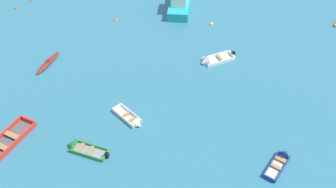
{
  "coord_description": "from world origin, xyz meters",
  "views": [
    {
      "loc": [
        4.84,
        0.06,
        21.28
      ],
      "look_at": [
        0.0,
        22.43,
        0.15
      ],
      "focal_mm": 42.4,
      "sensor_mm": 36.0,
      "label": 1
    }
  ],
  "objects_px": {
    "rowboat_white_back_row_right": "(210,61)",
    "mooring_buoy_outer_edge": "(116,21)",
    "kayak_maroon_near_right": "(48,63)",
    "rowboat_deep_blue_far_right": "(281,159)",
    "mooring_buoy_central": "(16,8)",
    "rowboat_green_midfield_left": "(79,147)",
    "mooring_buoy_trailing": "(211,24)",
    "rowboat_white_back_row_left": "(133,121)",
    "mooring_buoy_between_boats_right": "(31,0)"
  },
  "relations": [
    {
      "from": "rowboat_deep_blue_far_right",
      "to": "mooring_buoy_central",
      "type": "height_order",
      "value": "rowboat_deep_blue_far_right"
    },
    {
      "from": "rowboat_white_back_row_right",
      "to": "mooring_buoy_between_boats_right",
      "type": "height_order",
      "value": "rowboat_white_back_row_right"
    },
    {
      "from": "rowboat_white_back_row_right",
      "to": "rowboat_white_back_row_left",
      "type": "height_order",
      "value": "rowboat_white_back_row_right"
    },
    {
      "from": "kayak_maroon_near_right",
      "to": "rowboat_white_back_row_right",
      "type": "distance_m",
      "value": 14.02
    },
    {
      "from": "rowboat_white_back_row_right",
      "to": "mooring_buoy_between_boats_right",
      "type": "xyz_separation_m",
      "value": [
        -20.11,
        6.59,
        -0.14
      ]
    },
    {
      "from": "rowboat_green_midfield_left",
      "to": "mooring_buoy_central",
      "type": "height_order",
      "value": "rowboat_green_midfield_left"
    },
    {
      "from": "rowboat_white_back_row_right",
      "to": "rowboat_green_midfield_left",
      "type": "relative_size",
      "value": 0.97
    },
    {
      "from": "rowboat_white_back_row_left",
      "to": "rowboat_deep_blue_far_right",
      "type": "bearing_deg",
      "value": -6.86
    },
    {
      "from": "kayak_maroon_near_right",
      "to": "rowboat_white_back_row_right",
      "type": "xyz_separation_m",
      "value": [
        13.65,
        3.19,
        -0.01
      ]
    },
    {
      "from": "rowboat_white_back_row_left",
      "to": "mooring_buoy_trailing",
      "type": "bearing_deg",
      "value": 74.86
    },
    {
      "from": "mooring_buoy_between_boats_right",
      "to": "rowboat_deep_blue_far_right",
      "type": "bearing_deg",
      "value": -31.66
    },
    {
      "from": "rowboat_white_back_row_right",
      "to": "mooring_buoy_outer_edge",
      "type": "bearing_deg",
      "value": 155.23
    },
    {
      "from": "rowboat_green_midfield_left",
      "to": "rowboat_white_back_row_left",
      "type": "distance_m",
      "value": 4.36
    },
    {
      "from": "mooring_buoy_central",
      "to": "mooring_buoy_outer_edge",
      "type": "height_order",
      "value": "mooring_buoy_central"
    },
    {
      "from": "mooring_buoy_trailing",
      "to": "rowboat_green_midfield_left",
      "type": "bearing_deg",
      "value": -111.28
    },
    {
      "from": "kayak_maroon_near_right",
      "to": "mooring_buoy_trailing",
      "type": "relative_size",
      "value": 8.98
    },
    {
      "from": "rowboat_white_back_row_right",
      "to": "rowboat_white_back_row_left",
      "type": "xyz_separation_m",
      "value": [
        -4.59,
        -8.27,
        -0.0
      ]
    },
    {
      "from": "kayak_maroon_near_right",
      "to": "mooring_buoy_trailing",
      "type": "xyz_separation_m",
      "value": [
        12.93,
        9.23,
        -0.15
      ]
    },
    {
      "from": "mooring_buoy_central",
      "to": "mooring_buoy_trailing",
      "type": "relative_size",
      "value": 0.91
    },
    {
      "from": "rowboat_deep_blue_far_right",
      "to": "rowboat_white_back_row_right",
      "type": "bearing_deg",
      "value": 122.41
    },
    {
      "from": "mooring_buoy_central",
      "to": "mooring_buoy_between_boats_right",
      "type": "relative_size",
      "value": 0.89
    },
    {
      "from": "mooring_buoy_central",
      "to": "mooring_buoy_trailing",
      "type": "bearing_deg",
      "value": 3.61
    },
    {
      "from": "rowboat_white_back_row_right",
      "to": "rowboat_deep_blue_far_right",
      "type": "height_order",
      "value": "rowboat_white_back_row_right"
    },
    {
      "from": "mooring_buoy_trailing",
      "to": "rowboat_white_back_row_right",
      "type": "bearing_deg",
      "value": -83.17
    },
    {
      "from": "rowboat_white_back_row_left",
      "to": "mooring_buoy_outer_edge",
      "type": "height_order",
      "value": "rowboat_white_back_row_left"
    },
    {
      "from": "mooring_buoy_central",
      "to": "rowboat_white_back_row_right",
      "type": "bearing_deg",
      "value": -12.85
    },
    {
      "from": "mooring_buoy_central",
      "to": "mooring_buoy_between_boats_right",
      "type": "distance_m",
      "value": 1.98
    },
    {
      "from": "rowboat_white_back_row_left",
      "to": "rowboat_white_back_row_right",
      "type": "bearing_deg",
      "value": 60.96
    },
    {
      "from": "kayak_maroon_near_right",
      "to": "mooring_buoy_between_boats_right",
      "type": "xyz_separation_m",
      "value": [
        -6.46,
        9.78,
        -0.15
      ]
    },
    {
      "from": "rowboat_deep_blue_far_right",
      "to": "mooring_buoy_outer_edge",
      "type": "bearing_deg",
      "value": 138.65
    },
    {
      "from": "mooring_buoy_trailing",
      "to": "mooring_buoy_outer_edge",
      "type": "relative_size",
      "value": 1.19
    },
    {
      "from": "rowboat_deep_blue_far_right",
      "to": "rowboat_green_midfield_left",
      "type": "bearing_deg",
      "value": -171.95
    },
    {
      "from": "rowboat_green_midfield_left",
      "to": "mooring_buoy_between_boats_right",
      "type": "distance_m",
      "value": 22.01
    },
    {
      "from": "rowboat_white_back_row_right",
      "to": "mooring_buoy_outer_edge",
      "type": "distance_m",
      "value": 11.09
    },
    {
      "from": "rowboat_white_back_row_left",
      "to": "mooring_buoy_trailing",
      "type": "xyz_separation_m",
      "value": [
        3.87,
        14.3,
        -0.14
      ]
    },
    {
      "from": "mooring_buoy_outer_edge",
      "to": "kayak_maroon_near_right",
      "type": "bearing_deg",
      "value": -114.56
    },
    {
      "from": "mooring_buoy_trailing",
      "to": "kayak_maroon_near_right",
      "type": "bearing_deg",
      "value": -144.48
    },
    {
      "from": "kayak_maroon_near_right",
      "to": "rowboat_green_midfield_left",
      "type": "relative_size",
      "value": 1.04
    },
    {
      "from": "rowboat_deep_blue_far_right",
      "to": "mooring_buoy_trailing",
      "type": "height_order",
      "value": "rowboat_deep_blue_far_right"
    },
    {
      "from": "rowboat_deep_blue_far_right",
      "to": "rowboat_white_back_row_left",
      "type": "distance_m",
      "value": 10.73
    },
    {
      "from": "mooring_buoy_outer_edge",
      "to": "mooring_buoy_central",
      "type": "bearing_deg",
      "value": 179.39
    },
    {
      "from": "rowboat_white_back_row_left",
      "to": "rowboat_green_midfield_left",
      "type": "bearing_deg",
      "value": -132.61
    },
    {
      "from": "rowboat_green_midfield_left",
      "to": "mooring_buoy_central",
      "type": "xyz_separation_m",
      "value": [
        -13.34,
        16.24,
        -0.13
      ]
    },
    {
      "from": "rowboat_green_midfield_left",
      "to": "kayak_maroon_near_right",
      "type": "bearing_deg",
      "value": 126.41
    },
    {
      "from": "mooring_buoy_outer_edge",
      "to": "rowboat_white_back_row_right",
      "type": "bearing_deg",
      "value": -24.77
    },
    {
      "from": "kayak_maroon_near_right",
      "to": "mooring_buoy_outer_edge",
      "type": "relative_size",
      "value": 10.68
    },
    {
      "from": "rowboat_white_back_row_right",
      "to": "mooring_buoy_trailing",
      "type": "height_order",
      "value": "rowboat_white_back_row_right"
    },
    {
      "from": "rowboat_white_back_row_right",
      "to": "rowboat_white_back_row_left",
      "type": "distance_m",
      "value": 9.46
    },
    {
      "from": "rowboat_green_midfield_left",
      "to": "mooring_buoy_central",
      "type": "distance_m",
      "value": 21.01
    },
    {
      "from": "rowboat_green_midfield_left",
      "to": "mooring_buoy_central",
      "type": "bearing_deg",
      "value": 129.39
    }
  ]
}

